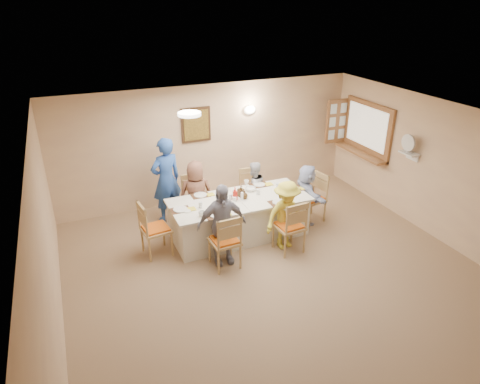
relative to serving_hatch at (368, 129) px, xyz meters
name	(u,v)px	position (x,y,z in m)	size (l,w,h in m)	color
ground	(287,286)	(-3.21, -2.40, -1.50)	(7.00, 7.00, 0.00)	#826D4E
room_walls	(292,198)	(-3.21, -2.40, 0.01)	(7.00, 7.00, 7.00)	tan
wall_picture	(196,125)	(-3.51, 1.06, 0.20)	(0.62, 0.05, 0.72)	#412A16
wall_sconce	(250,110)	(-2.31, 1.04, 0.40)	(0.26, 0.09, 0.18)	white
ceiling_light	(189,114)	(-4.21, -0.90, 0.97)	(0.36, 0.36, 0.05)	white
serving_hatch	(368,129)	(0.00, 0.00, 0.00)	(0.06, 1.50, 1.15)	brown
hatch_sill	(360,153)	(-0.12, 0.00, -0.53)	(0.30, 1.50, 0.05)	brown
shutter_door	(337,121)	(-0.26, 0.76, 0.00)	(0.55, 0.04, 1.00)	brown
fan_shelf	(409,153)	(-0.08, -1.35, -0.10)	(0.22, 0.36, 0.03)	white
desk_fan	(409,146)	(-0.11, -1.35, 0.05)	(0.30, 0.30, 0.28)	#A5A5A8
dining_table	(239,218)	(-3.30, -0.70, -1.12)	(2.53, 1.07, 0.76)	silver
chair_back_left	(195,200)	(-3.90, 0.10, -1.01)	(0.47, 0.47, 0.97)	tan
chair_back_right	(251,192)	(-2.70, 0.10, -1.04)	(0.44, 0.44, 0.91)	tan
chair_front_left	(225,240)	(-3.90, -1.50, -1.01)	(0.47, 0.47, 0.99)	tan
chair_front_right	(289,225)	(-2.70, -1.50, -1.00)	(0.48, 0.48, 1.00)	tan
chair_left_end	(156,228)	(-4.85, -0.70, -1.00)	(0.48, 0.48, 1.00)	tan
chair_right_end	(312,198)	(-1.75, -0.70, -1.01)	(0.47, 0.47, 0.98)	tan
diner_back_left	(196,195)	(-3.90, -0.02, -0.83)	(0.72, 0.53, 1.33)	brown
diner_back_right	(253,189)	(-2.70, -0.02, -0.93)	(0.62, 0.52, 1.14)	silver
diner_front_left	(222,225)	(-3.90, -1.38, -0.79)	(0.85, 0.39, 1.43)	gray
diner_front_right	(286,215)	(-2.70, -1.38, -0.87)	(0.88, 0.58, 1.27)	gold
diner_right_end	(306,194)	(-1.88, -0.70, -0.90)	(0.49, 1.15, 1.20)	silver
caregiver	(166,180)	(-4.35, 0.45, -0.65)	(0.71, 0.55, 1.71)	#2A55B2
placemat_fl	(216,215)	(-3.90, -1.12, -0.74)	(0.37, 0.27, 0.01)	#472B19
plate_fl	(216,215)	(-3.90, -1.12, -0.73)	(0.24, 0.24, 0.02)	white
napkin_fl	(227,214)	(-3.72, -1.17, -0.73)	(0.13, 0.13, 0.01)	yellow
placemat_fr	(279,203)	(-2.70, -1.12, -0.74)	(0.37, 0.27, 0.01)	#472B19
plate_fr	(279,202)	(-2.70, -1.12, -0.73)	(0.26, 0.26, 0.02)	white
napkin_fr	(290,202)	(-2.52, -1.17, -0.73)	(0.15, 0.15, 0.01)	yellow
placemat_bl	(200,195)	(-3.90, -0.28, -0.74)	(0.34, 0.25, 0.01)	#472B19
plate_bl	(200,195)	(-3.90, -0.28, -0.73)	(0.24, 0.24, 0.02)	white
napkin_bl	(211,194)	(-3.72, -0.33, -0.73)	(0.14, 0.14, 0.01)	yellow
placemat_br	(259,185)	(-2.70, -0.28, -0.74)	(0.36, 0.26, 0.01)	#472B19
plate_br	(259,184)	(-2.70, -0.28, -0.73)	(0.22, 0.22, 0.01)	white
napkin_br	(269,184)	(-2.52, -0.33, -0.73)	(0.15, 0.15, 0.01)	yellow
placemat_le	(180,210)	(-4.40, -0.70, -0.74)	(0.33, 0.25, 0.01)	#472B19
plate_le	(180,209)	(-4.40, -0.70, -0.73)	(0.25, 0.25, 0.02)	white
napkin_le	(191,209)	(-4.22, -0.75, -0.73)	(0.15, 0.15, 0.01)	yellow
placemat_re	(293,189)	(-2.18, -0.70, -0.74)	(0.37, 0.28, 0.01)	#472B19
plate_re	(293,188)	(-2.18, -0.70, -0.73)	(0.24, 0.24, 0.01)	white
napkin_re	(303,188)	(-2.00, -0.75, -0.73)	(0.13, 0.13, 0.01)	yellow
teacup_a	(202,214)	(-4.13, -1.06, -0.70)	(0.15, 0.15, 0.09)	white
teacup_b	(246,182)	(-2.91, -0.16, -0.70)	(0.11, 0.11, 0.09)	white
bowl_a	(230,205)	(-3.58, -0.92, -0.71)	(0.27, 0.27, 0.06)	white
bowl_b	(250,189)	(-2.96, -0.45, -0.71)	(0.22, 0.22, 0.06)	white
condiment_ketchup	(235,194)	(-3.39, -0.72, -0.61)	(0.11, 0.11, 0.25)	red
condiment_brown	(241,191)	(-3.22, -0.60, -0.63)	(0.12, 0.12, 0.22)	#3B260F
condiment_malt	(244,194)	(-3.20, -0.71, -0.66)	(0.13, 0.13, 0.16)	#3B260F
drinking_glass	(231,197)	(-3.45, -0.65, -0.68)	(0.06, 0.06, 0.09)	silver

